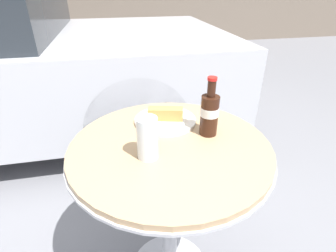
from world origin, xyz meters
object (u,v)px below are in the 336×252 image
at_px(cola_bottle_left, 209,113).
at_px(drinking_glass, 147,140).
at_px(lunch_plate_near, 165,119).
at_px(bistro_table, 170,178).

xyz_separation_m(cola_bottle_left, drinking_glass, (-0.23, -0.10, -0.02)).
bearing_deg(lunch_plate_near, cola_bottle_left, -41.22).
distance_m(cola_bottle_left, drinking_glass, 0.25).
bearing_deg(cola_bottle_left, bistro_table, -164.83).
distance_m(bistro_table, cola_bottle_left, 0.28).
height_order(cola_bottle_left, drinking_glass, cola_bottle_left).
bearing_deg(bistro_table, lunch_plate_near, 84.59).
relative_size(cola_bottle_left, drinking_glass, 1.55).
bearing_deg(lunch_plate_near, bistro_table, -95.41).
xyz_separation_m(cola_bottle_left, lunch_plate_near, (-0.13, 0.12, -0.07)).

